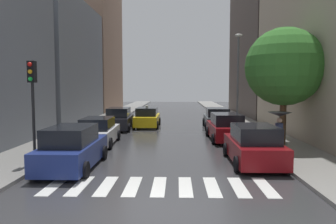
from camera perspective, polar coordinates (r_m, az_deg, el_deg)
ground_plane at (r=32.72m, az=0.52°, el=-1.36°), size 28.00×72.00×0.04m
sidewalk_left at (r=33.47m, az=-10.68°, el=-1.14°), size 3.00×72.00×0.15m
sidewalk_right at (r=33.23m, az=11.80°, el=-1.20°), size 3.00×72.00×0.15m
crosswalk_stripes at (r=11.19m, az=-1.63°, el=-13.06°), size 7.65×2.20×0.01m
building_left_mid at (r=32.54m, az=-19.52°, el=8.31°), size 6.00×13.69×11.26m
building_left_far at (r=46.45m, az=-13.29°, el=13.80°), size 6.00×13.17×21.77m
building_right_mid at (r=40.23m, az=17.22°, el=16.06°), size 6.00×15.80×23.01m
parked_car_left_nearest at (r=13.93m, az=-16.62°, el=-6.25°), size 2.11×4.68×1.77m
parked_car_left_second at (r=19.10m, az=-12.27°, el=-3.47°), size 2.15×4.48×1.59m
parked_car_left_third at (r=25.36m, az=-8.68°, el=-1.30°), size 2.14×4.42×1.72m
parked_car_right_nearest at (r=14.62m, az=14.97°, el=-5.80°), size 2.16×4.45×1.71m
parked_car_right_second at (r=20.53m, az=10.27°, el=-2.75°), size 2.23×4.66×1.69m
parked_car_right_third at (r=26.39m, az=8.72°, el=-1.15°), size 2.22×4.51×1.63m
taxi_midroad at (r=26.79m, az=-3.73°, el=-1.02°), size 2.07×4.42×1.81m
pedestrian_near_tree at (r=16.15m, az=19.16°, el=-1.84°), size 1.10×1.10×2.02m
street_tree_right at (r=18.90m, az=19.96°, el=7.54°), size 4.28×4.28×6.46m
traffic_light_left_corner at (r=14.61m, az=-22.96°, el=3.79°), size 0.30×0.42×4.30m
lamp_post_right at (r=26.75m, az=12.32°, el=6.68°), size 0.60×0.28×7.44m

